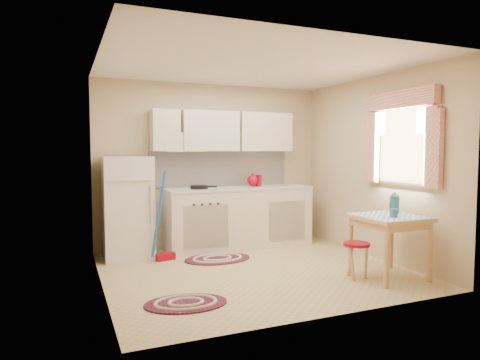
% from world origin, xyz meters
% --- Properties ---
extents(room_shell, '(3.64, 3.60, 2.52)m').
position_xyz_m(room_shell, '(0.16, 0.24, 1.60)').
color(room_shell, tan).
rests_on(room_shell, ground).
extents(fridge, '(0.65, 0.60, 1.40)m').
position_xyz_m(fridge, '(-1.36, 1.25, 0.70)').
color(fridge, silver).
rests_on(fridge, ground).
extents(broom, '(0.30, 0.17, 1.20)m').
position_xyz_m(broom, '(-0.91, 0.90, 0.60)').
color(broom, '#1C55AF').
rests_on(broom, ground).
extents(base_cabinets, '(2.25, 0.60, 0.88)m').
position_xyz_m(base_cabinets, '(0.32, 1.30, 0.44)').
color(base_cabinets, silver).
rests_on(base_cabinets, ground).
extents(countertop, '(2.27, 0.62, 0.04)m').
position_xyz_m(countertop, '(0.32, 1.30, 0.90)').
color(countertop, beige).
rests_on(countertop, base_cabinets).
extents(frying_pan, '(0.29, 0.29, 0.05)m').
position_xyz_m(frying_pan, '(-0.33, 1.25, 0.94)').
color(frying_pan, black).
rests_on(frying_pan, countertop).
extents(red_kettle, '(0.22, 0.21, 0.19)m').
position_xyz_m(red_kettle, '(0.55, 1.30, 1.02)').
color(red_kettle, maroon).
rests_on(red_kettle, countertop).
extents(red_canister, '(0.13, 0.13, 0.16)m').
position_xyz_m(red_canister, '(0.65, 1.30, 1.00)').
color(red_canister, maroon).
rests_on(red_canister, countertop).
extents(table, '(0.72, 0.72, 0.72)m').
position_xyz_m(table, '(1.33, -0.86, 0.36)').
color(table, tan).
rests_on(table, ground).
extents(stool, '(0.31, 0.31, 0.42)m').
position_xyz_m(stool, '(0.94, -0.76, 0.21)').
color(stool, maroon).
rests_on(stool, ground).
extents(coffee_pot, '(0.17, 0.16, 0.28)m').
position_xyz_m(coffee_pot, '(1.50, -0.74, 0.86)').
color(coffee_pot, '#29607F').
rests_on(coffee_pot, table).
extents(mug, '(0.12, 0.12, 0.10)m').
position_xyz_m(mug, '(1.29, -0.96, 0.77)').
color(mug, '#29607F').
rests_on(mug, table).
extents(rug_center, '(0.92, 0.62, 0.02)m').
position_xyz_m(rug_center, '(-0.25, 0.68, 0.01)').
color(rug_center, maroon).
rests_on(rug_center, ground).
extents(rug_left, '(0.88, 0.66, 0.02)m').
position_xyz_m(rug_left, '(-1.10, -0.81, 0.01)').
color(rug_left, maroon).
rests_on(rug_left, ground).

